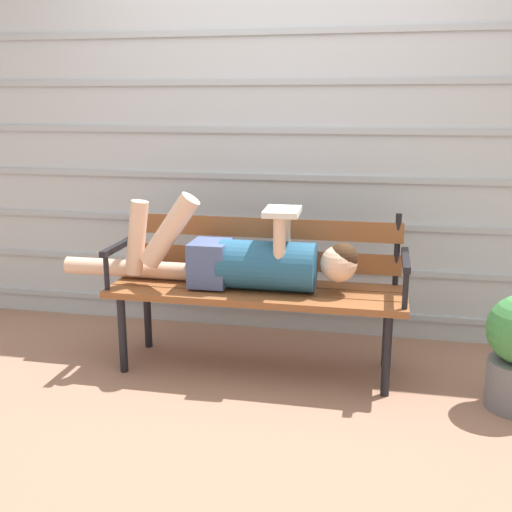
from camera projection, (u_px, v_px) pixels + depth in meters
ground_plane at (252, 376)px, 3.32m from camera, size 12.00×12.00×0.00m
house_siding at (278, 154)px, 3.77m from camera, size 5.21×0.08×2.25m
park_bench at (259, 279)px, 3.36m from camera, size 1.59×0.48×0.86m
reclining_person at (242, 260)px, 3.28m from camera, size 1.66×0.26×0.52m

